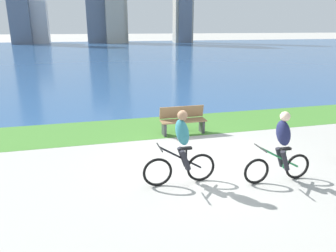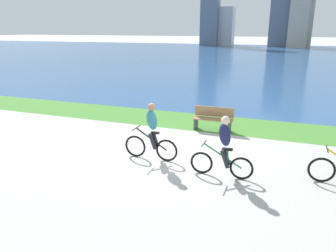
# 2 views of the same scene
# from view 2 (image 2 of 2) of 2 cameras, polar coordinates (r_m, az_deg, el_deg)

# --- Properties ---
(ground_plane) EXTENTS (300.00, 300.00, 0.00)m
(ground_plane) POSITION_cam_2_polar(r_m,az_deg,el_deg) (10.10, 3.37, -4.70)
(ground_plane) COLOR #B2AFA8
(grass_strip_bayside) EXTENTS (120.00, 2.52, 0.01)m
(grass_strip_bayside) POSITION_cam_2_polar(r_m,az_deg,el_deg) (13.25, 7.72, 0.52)
(grass_strip_bayside) COLOR #478433
(grass_strip_bayside) RESTS_ON ground
(bay_water_surface) EXTENTS (300.00, 66.95, 0.00)m
(bay_water_surface) POSITION_cam_2_polar(r_m,az_deg,el_deg) (47.38, 17.32, 11.78)
(bay_water_surface) COLOR #2D568C
(bay_water_surface) RESTS_ON ground
(cyclist_lead) EXTENTS (1.68, 0.52, 1.71)m
(cyclist_lead) POSITION_cam_2_polar(r_m,az_deg,el_deg) (9.31, -2.95, -1.10)
(cyclist_lead) COLOR black
(cyclist_lead) RESTS_ON ground
(cyclist_trailing) EXTENTS (1.66, 0.52, 1.65)m
(cyclist_trailing) POSITION_cam_2_polar(r_m,az_deg,el_deg) (8.31, 9.88, -3.70)
(cyclist_trailing) COLOR black
(cyclist_trailing) RESTS_ON ground
(bench_near_path) EXTENTS (1.50, 0.47, 0.90)m
(bench_near_path) POSITION_cam_2_polar(r_m,az_deg,el_deg) (12.23, 8.04, 1.28)
(bench_near_path) COLOR olive
(bench_near_path) RESTS_ON ground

